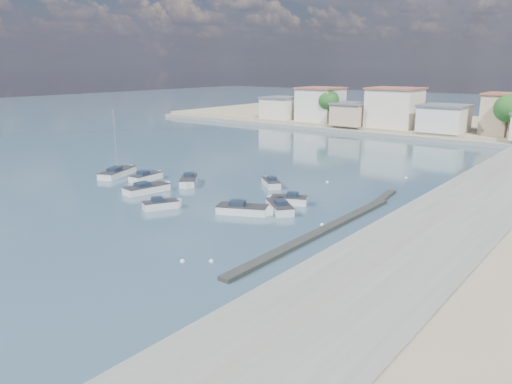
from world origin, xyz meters
TOP-DOWN VIEW (x-y plane):
  - ground at (0.00, 40.00)m, footprint 400.00×400.00m
  - seawall_walkway at (18.50, 13.00)m, footprint 5.00×90.00m
  - breakwater at (6.90, 12.69)m, footprint 2.00×31.02m
  - far_shore_land at (0.00, 92.00)m, footprint 160.00×40.00m
  - far_shore_quay at (0.00, 71.00)m, footprint 160.00×2.50m
  - shore_trees at (8.34, 68.11)m, footprint 74.56×38.32m
  - motorboat_a at (-16.64, 10.40)m, footprint 2.96×6.01m
  - motorboat_b at (-10.08, 6.74)m, footprint 2.97×3.96m
  - motorboat_c at (-0.19, 13.68)m, footprint 4.83×4.44m
  - motorboat_d at (-0.93, 16.22)m, footprint 4.27×3.08m
  - motorboat_e at (-21.75, 14.48)m, footprint 2.14×5.07m
  - motorboat_f at (-7.13, 21.64)m, footprint 3.98×3.68m
  - motorboat_g at (-15.74, 16.01)m, footprint 4.56×4.96m
  - motorboat_h at (-2.16, 10.62)m, footprint 5.58×4.04m
  - sailboat at (-26.92, 13.88)m, footprint 4.32×6.96m
  - mooring_buoys at (3.37, 15.34)m, footprint 9.34×38.49m

SIDE VIEW (x-z plane):
  - ground at x=0.00m, z-range 0.00..0.00m
  - mooring_buoys at x=3.37m, z-range -0.14..0.24m
  - breakwater at x=6.90m, z-range 0.00..0.35m
  - motorboat_d at x=-0.93m, z-range -0.36..1.12m
  - motorboat_b at x=-10.08m, z-range -0.36..1.12m
  - motorboat_f at x=-7.13m, z-range -0.36..1.12m
  - motorboat_e at x=-21.75m, z-range -0.36..1.12m
  - motorboat_h at x=-2.16m, z-range -0.36..1.12m
  - motorboat_a at x=-16.64m, z-range -0.36..1.12m
  - motorboat_c at x=-0.19m, z-range -0.36..1.12m
  - motorboat_g at x=-15.74m, z-range -0.36..1.12m
  - far_shore_quay at x=0.00m, z-range 0.00..0.80m
  - sailboat at x=-26.92m, z-range -4.09..4.91m
  - far_shore_land at x=0.00m, z-range 0.00..1.40m
  - seawall_walkway at x=18.50m, z-range 0.00..1.80m
  - shore_trees at x=8.34m, z-range 2.26..10.18m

